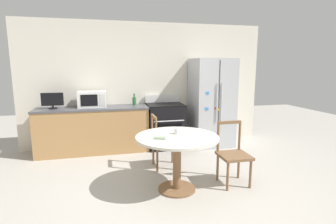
% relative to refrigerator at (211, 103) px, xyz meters
% --- Properties ---
extents(ground_plane, '(14.00, 14.00, 0.00)m').
position_rel_refrigerator_xyz_m(ground_plane, '(-1.32, -2.20, -0.93)').
color(ground_plane, '#B2ADA3').
extents(back_wall, '(5.20, 0.10, 2.60)m').
position_rel_refrigerator_xyz_m(back_wall, '(-1.32, 0.45, 0.37)').
color(back_wall, silver).
rests_on(back_wall, ground_plane).
extents(kitchen_counter, '(2.15, 0.64, 0.90)m').
position_rel_refrigerator_xyz_m(kitchen_counter, '(-2.46, 0.09, -0.47)').
color(kitchen_counter, '#AD7F4C').
rests_on(kitchen_counter, ground_plane).
extents(refrigerator, '(0.84, 0.78, 1.85)m').
position_rel_refrigerator_xyz_m(refrigerator, '(0.00, 0.00, 0.00)').
color(refrigerator, '#B2B5BA').
rests_on(refrigerator, ground_plane).
extents(oven_range, '(0.74, 0.68, 1.08)m').
position_rel_refrigerator_xyz_m(oven_range, '(-1.00, 0.06, -0.46)').
color(oven_range, black).
rests_on(oven_range, ground_plane).
extents(microwave, '(0.54, 0.36, 0.31)m').
position_rel_refrigerator_xyz_m(microwave, '(-2.46, 0.14, 0.13)').
color(microwave, white).
rests_on(microwave, kitchen_counter).
extents(countertop_tv, '(0.39, 0.16, 0.30)m').
position_rel_refrigerator_xyz_m(countertop_tv, '(-3.18, 0.09, 0.14)').
color(countertop_tv, black).
rests_on(countertop_tv, kitchen_counter).
extents(counter_bottle, '(0.08, 0.08, 0.23)m').
position_rel_refrigerator_xyz_m(counter_bottle, '(-1.63, 0.21, 0.06)').
color(counter_bottle, '#2D6B38').
rests_on(counter_bottle, kitchen_counter).
extents(dining_table, '(1.12, 1.12, 0.77)m').
position_rel_refrigerator_xyz_m(dining_table, '(-1.29, -1.90, -0.32)').
color(dining_table, beige).
rests_on(dining_table, ground_plane).
extents(dining_chair_far, '(0.42, 0.42, 0.90)m').
position_rel_refrigerator_xyz_m(dining_chair_far, '(-1.29, -1.05, -0.49)').
color(dining_chair_far, brown).
rests_on(dining_chair_far, ground_plane).
extents(dining_chair_right, '(0.43, 0.43, 0.90)m').
position_rel_refrigerator_xyz_m(dining_chair_right, '(-0.45, -1.89, -0.49)').
color(dining_chair_right, brown).
rests_on(dining_chair_right, ground_plane).
extents(candle_glass, '(0.08, 0.08, 0.08)m').
position_rel_refrigerator_xyz_m(candle_glass, '(-1.27, -1.79, -0.12)').
color(candle_glass, silver).
rests_on(candle_glass, dining_table).
extents(folded_napkin, '(0.16, 0.10, 0.05)m').
position_rel_refrigerator_xyz_m(folded_napkin, '(-1.55, -1.99, -0.13)').
color(folded_napkin, beige).
rests_on(folded_napkin, dining_table).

